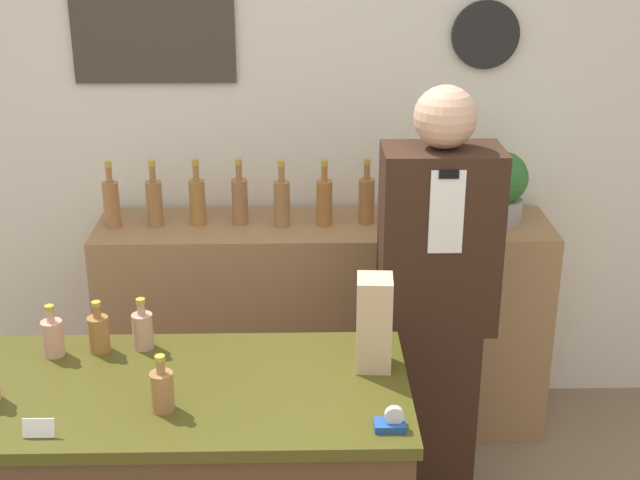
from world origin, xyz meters
name	(u,v)px	position (x,y,z in m)	size (l,w,h in m)	color
back_wall	(288,128)	(0.00, 2.00, 1.36)	(5.20, 0.09, 2.70)	silver
back_shelf	(324,326)	(0.16, 1.72, 0.50)	(2.00, 0.45, 1.00)	#9E754C
shopkeeper	(435,310)	(0.57, 1.13, 0.86)	(0.44, 0.27, 1.73)	#331E14
potted_plant	(501,186)	(0.93, 1.74, 1.16)	(0.23, 0.23, 0.32)	#9E998E
paper_bag	(374,323)	(0.29, 0.62, 1.07)	(0.12, 0.13, 0.31)	tan
tape_dispenser	(391,422)	(0.31, 0.25, 0.93)	(0.09, 0.06, 0.07)	#1E4799
price_card_right	(38,428)	(-0.69, 0.24, 0.94)	(0.09, 0.02, 0.06)	white
counter_bottle_1	(53,337)	(-0.77, 0.72, 0.98)	(0.07, 0.07, 0.18)	tan
counter_bottle_2	(99,332)	(-0.62, 0.74, 0.98)	(0.07, 0.07, 0.18)	#9D6835
counter_bottle_3	(143,329)	(-0.48, 0.76, 0.98)	(0.07, 0.07, 0.18)	tan
counter_bottle_4	(162,390)	(-0.36, 0.37, 0.98)	(0.07, 0.07, 0.18)	#9E6D3F
shelf_bottle_0	(111,202)	(-0.76, 1.71, 1.11)	(0.07, 0.07, 0.29)	#A1683D
shelf_bottle_1	(154,202)	(-0.58, 1.72, 1.11)	(0.07, 0.07, 0.29)	#99693C
shelf_bottle_2	(197,200)	(-0.39, 1.73, 1.11)	(0.07, 0.07, 0.29)	#A06D34
shelf_bottle_3	(240,200)	(-0.21, 1.74, 1.11)	(0.07, 0.07, 0.29)	#9A653E
shelf_bottle_4	(282,202)	(-0.03, 1.70, 1.11)	(0.07, 0.07, 0.29)	#9A6D3F
shelf_bottle_5	(324,201)	(0.16, 1.71, 1.11)	(0.07, 0.07, 0.29)	#A46731
shelf_bottle_6	(366,199)	(0.34, 1.73, 1.11)	(0.07, 0.07, 0.29)	#986336
shelf_bottle_7	(409,201)	(0.52, 1.70, 1.11)	(0.07, 0.07, 0.29)	#9C6430
shelf_bottle_8	(451,200)	(0.71, 1.70, 1.11)	(0.07, 0.07, 0.29)	#A0683E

